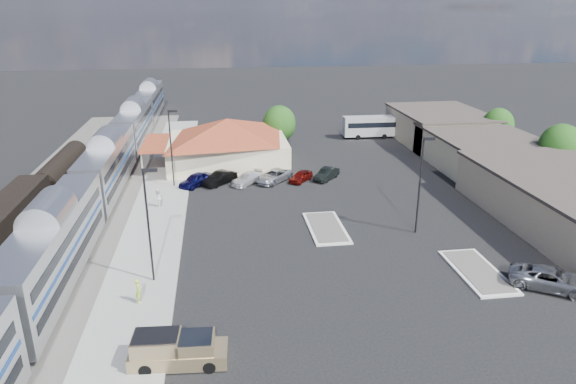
{
  "coord_description": "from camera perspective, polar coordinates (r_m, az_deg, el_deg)",
  "views": [
    {
      "loc": [
        -5.64,
        -41.31,
        19.63
      ],
      "look_at": [
        0.76,
        4.83,
        2.8
      ],
      "focal_mm": 32.0,
      "sensor_mm": 36.0,
      "label": 1
    }
  ],
  "objects": [
    {
      "name": "ground",
      "position": [
        46.08,
        -0.12,
        -5.35
      ],
      "size": [
        280.0,
        280.0,
        0.0
      ],
      "primitive_type": "plane",
      "color": "black",
      "rests_on": "ground"
    },
    {
      "name": "platform",
      "position": [
        51.58,
        -14.4,
        -3.06
      ],
      "size": [
        5.5,
        92.0,
        0.18
      ],
      "primitive_type": "cube",
      "color": "gray",
      "rests_on": "ground"
    },
    {
      "name": "traffic_island_north",
      "position": [
        43.31,
        20.3,
        -8.28
      ],
      "size": [
        3.3,
        7.5,
        0.21
      ],
      "color": "silver",
      "rests_on": "ground"
    },
    {
      "name": "parked_car_b",
      "position": [
        60.64,
        -7.6,
        1.54
      ],
      "size": [
        4.33,
        4.32,
        1.5
      ],
      "primitive_type": "imported",
      "rotation": [
        0.0,
        0.0,
        -0.79
      ],
      "color": "black",
      "rests_on": "ground"
    },
    {
      "name": "person_a",
      "position": [
        37.67,
        -16.28,
        -10.49
      ],
      "size": [
        0.58,
        0.75,
        1.83
      ],
      "primitive_type": "imported",
      "rotation": [
        0.0,
        0.0,
        1.8
      ],
      "color": "#B3D843",
      "rests_on": "platform"
    },
    {
      "name": "railbed",
      "position": [
        55.23,
        -23.49,
        -2.62
      ],
      "size": [
        16.0,
        100.0,
        0.12
      ],
      "primitive_type": "cube",
      "color": "#4C4944",
      "rests_on": "ground"
    },
    {
      "name": "freight_cars",
      "position": [
        51.19,
        -28.37,
        -2.88
      ],
      "size": [
        2.8,
        46.0,
        4.0
      ],
      "color": "black",
      "rests_on": "ground"
    },
    {
      "name": "lamp_lot",
      "position": [
        47.17,
        14.6,
        1.57
      ],
      "size": [
        1.08,
        0.25,
        9.0
      ],
      "color": "black",
      "rests_on": "ground"
    },
    {
      "name": "parked_car_f",
      "position": [
        61.97,
        4.32,
        2.01
      ],
      "size": [
        3.79,
        4.17,
        1.38
      ],
      "primitive_type": "imported",
      "rotation": [
        0.0,
        0.0,
        -0.69
      ],
      "color": "black",
      "rests_on": "ground"
    },
    {
      "name": "passenger_train",
      "position": [
        60.65,
        -19.35,
        2.68
      ],
      "size": [
        3.0,
        104.0,
        5.55
      ],
      "color": "silver",
      "rests_on": "ground"
    },
    {
      "name": "tree_east_b",
      "position": [
        68.19,
        28.02,
        4.46
      ],
      "size": [
        4.94,
        4.94,
        6.96
      ],
      "color": "#382314",
      "rests_on": "ground"
    },
    {
      "name": "suv",
      "position": [
        42.85,
        27.14,
        -8.59
      ],
      "size": [
        6.25,
        5.28,
        1.59
      ],
      "primitive_type": "imported",
      "rotation": [
        0.0,
        0.0,
        1.01
      ],
      "color": "gray",
      "rests_on": "ground"
    },
    {
      "name": "tree_east_c",
      "position": [
        79.7,
        22.29,
        6.91
      ],
      "size": [
        4.41,
        4.41,
        6.21
      ],
      "color": "#382314",
      "rests_on": "ground"
    },
    {
      "name": "traffic_island_south",
      "position": [
        48.47,
        4.26,
        -3.95
      ],
      "size": [
        3.3,
        7.5,
        0.21
      ],
      "color": "silver",
      "rests_on": "ground"
    },
    {
      "name": "lamp_plat_n",
      "position": [
        59.29,
        -12.81,
        5.42
      ],
      "size": [
        1.08,
        0.25,
        9.0
      ],
      "color": "black",
      "rests_on": "ground"
    },
    {
      "name": "parked_car_e",
      "position": [
        61.13,
        1.44,
        1.76
      ],
      "size": [
        3.55,
        3.85,
        1.28
      ],
      "primitive_type": "imported",
      "rotation": [
        0.0,
        0.0,
        -0.69
      ],
      "color": "maroon",
      "rests_on": "ground"
    },
    {
      "name": "station_depot",
      "position": [
        67.37,
        -6.77,
        5.55
      ],
      "size": [
        18.35,
        12.24,
        6.2
      ],
      "color": "beige",
      "rests_on": "ground"
    },
    {
      "name": "buildings_east",
      "position": [
        67.25,
        22.49,
        3.37
      ],
      "size": [
        14.4,
        51.4,
        4.8
      ],
      "color": "#C6B28C",
      "rests_on": "ground"
    },
    {
      "name": "pickup_truck",
      "position": [
        31.7,
        -12.04,
        -16.81
      ],
      "size": [
        5.73,
        2.4,
        1.94
      ],
      "rotation": [
        0.0,
        0.0,
        1.51
      ],
      "color": "#9A845F",
      "rests_on": "ground"
    },
    {
      "name": "parked_car_c",
      "position": [
        60.46,
        -4.56,
        1.52
      ],
      "size": [
        4.51,
        4.61,
        1.33
      ],
      "primitive_type": "imported",
      "rotation": [
        0.0,
        0.0,
        -0.76
      ],
      "color": "white",
      "rests_on": "ground"
    },
    {
      "name": "parked_car_d",
      "position": [
        60.97,
        -1.58,
        1.8
      ],
      "size": [
        5.36,
        5.44,
        1.45
      ],
      "primitive_type": "imported",
      "rotation": [
        0.0,
        0.0,
        -0.76
      ],
      "color": "#9C9EA5",
      "rests_on": "ground"
    },
    {
      "name": "lamp_plat_s",
      "position": [
        38.45,
        -15.2,
        -2.69
      ],
      "size": [
        1.08,
        0.25,
        9.0
      ],
      "color": "black",
      "rests_on": "ground"
    },
    {
      "name": "person_b",
      "position": [
        54.41,
        -14.3,
        -0.65
      ],
      "size": [
        1.01,
        1.13,
        1.9
      ],
      "primitive_type": "imported",
      "rotation": [
        0.0,
        0.0,
        -1.96
      ],
      "color": "white",
      "rests_on": "platform"
    },
    {
      "name": "parked_car_a",
      "position": [
        60.42,
        -10.22,
        1.34
      ],
      "size": [
        4.27,
        4.53,
        1.52
      ],
      "primitive_type": "imported",
      "rotation": [
        0.0,
        0.0,
        -0.72
      ],
      "color": "#0E0E46",
      "rests_on": "ground"
    },
    {
      "name": "coach_bus",
      "position": [
        83.11,
        9.8,
        7.3
      ],
      "size": [
        10.63,
        2.54,
        3.4
      ],
      "rotation": [
        0.0,
        0.0,
        1.55
      ],
      "color": "silver",
      "rests_on": "ground"
    },
    {
      "name": "tree_depot",
      "position": [
        73.5,
        -0.98,
        7.6
      ],
      "size": [
        4.71,
        4.71,
        6.63
      ],
      "color": "#382314",
      "rests_on": "ground"
    }
  ]
}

